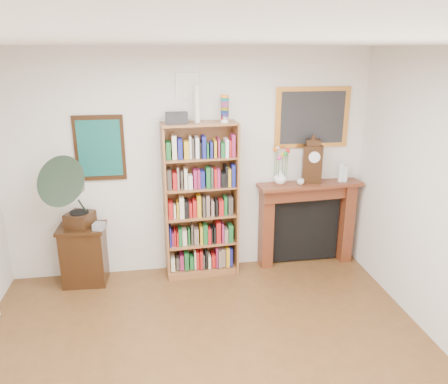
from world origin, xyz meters
The scene contains 14 objects.
room centered at (0.00, 0.00, 1.40)m, with size 4.51×5.01×2.81m.
teal_poster centered at (-1.05, 2.48, 1.65)m, with size 0.58×0.04×0.78m.
small_picture centered at (0.00, 2.48, 2.35)m, with size 0.26×0.04×0.30m.
gilt_painting centered at (1.55, 2.48, 1.95)m, with size 0.95×0.04×0.75m.
bookshelf centered at (0.12, 2.32, 1.09)m, with size 0.92×0.38×2.24m.
side_cabinet centered at (-1.32, 2.28, 0.37)m, with size 0.55×0.40×0.75m, color black.
fireplace centered at (1.53, 2.40, 0.67)m, with size 1.37×0.41×1.14m.
gramophone centered at (-1.33, 2.13, 1.27)m, with size 0.80×0.87×0.93m.
cd_stack centered at (-1.10, 2.17, 0.79)m, with size 0.12×0.12×0.08m, color #AAA9B6.
mantel_clock centered at (1.54, 2.36, 1.41)m, with size 0.26×0.18×0.56m.
flower_vase centered at (1.14, 2.37, 1.23)m, with size 0.17×0.17×0.18m, color white.
teacup centered at (1.38, 2.30, 1.17)m, with size 0.09×0.09×0.07m, color silver.
bottle_left centered at (1.94, 2.35, 1.26)m, with size 0.07×0.07×0.24m, color silver.
bottle_right centered at (1.99, 2.34, 1.24)m, with size 0.06×0.06×0.20m, color silver.
Camera 1 is at (-0.38, -2.73, 2.77)m, focal length 35.00 mm.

